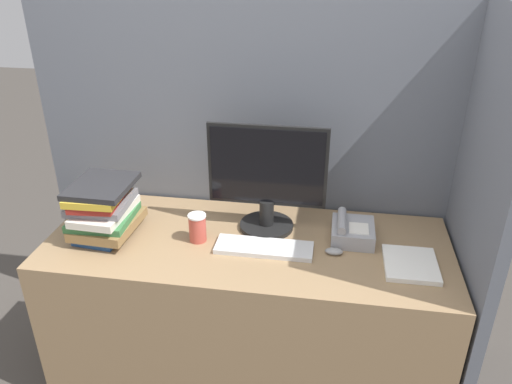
% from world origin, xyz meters
% --- Properties ---
extents(cubicle_panel_rear, '(2.08, 0.04, 1.68)m').
position_xyz_m(cubicle_panel_rear, '(0.00, 0.71, 0.84)').
color(cubicle_panel_rear, slate).
rests_on(cubicle_panel_rear, ground_plane).
extents(cubicle_panel_right, '(0.04, 0.73, 1.68)m').
position_xyz_m(cubicle_panel_right, '(0.88, 0.36, 0.84)').
color(cubicle_panel_right, slate).
rests_on(cubicle_panel_right, ground_plane).
extents(desk, '(1.68, 0.67, 0.73)m').
position_xyz_m(desk, '(0.00, 0.33, 0.36)').
color(desk, '#937551').
rests_on(desk, ground_plane).
extents(monitor, '(0.50, 0.23, 0.47)m').
position_xyz_m(monitor, '(0.06, 0.46, 0.95)').
color(monitor, black).
rests_on(monitor, desk).
extents(keyboard, '(0.40, 0.13, 0.02)m').
position_xyz_m(keyboard, '(0.08, 0.28, 0.74)').
color(keyboard, silver).
rests_on(keyboard, desk).
extents(mouse, '(0.07, 0.04, 0.02)m').
position_xyz_m(mouse, '(0.36, 0.30, 0.74)').
color(mouse, gray).
rests_on(mouse, desk).
extents(coffee_cup, '(0.08, 0.08, 0.12)m').
position_xyz_m(coffee_cup, '(-0.20, 0.31, 0.79)').
color(coffee_cup, '#BF4C3F').
rests_on(coffee_cup, desk).
extents(book_stack, '(0.26, 0.30, 0.24)m').
position_xyz_m(book_stack, '(-0.60, 0.30, 0.85)').
color(book_stack, '#264C8C').
rests_on(book_stack, desk).
extents(desk_telephone, '(0.18, 0.20, 0.10)m').
position_xyz_m(desk_telephone, '(0.43, 0.42, 0.76)').
color(desk_telephone, '#99999E').
rests_on(desk_telephone, desk).
extents(paper_pile, '(0.20, 0.23, 0.02)m').
position_xyz_m(paper_pile, '(0.65, 0.26, 0.74)').
color(paper_pile, white).
rests_on(paper_pile, desk).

